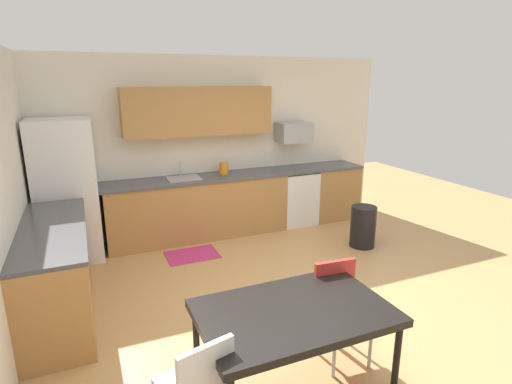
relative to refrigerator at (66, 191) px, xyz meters
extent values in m
plane|color=tan|center=(2.18, -2.22, -0.94)|extent=(12.00, 12.00, 0.00)
cube|color=silver|center=(2.18, 0.43, 0.41)|extent=(5.80, 0.10, 2.70)
cube|color=#AD7A42|center=(1.79, 0.08, -0.49)|extent=(2.73, 0.60, 0.90)
cube|color=#AD7A42|center=(4.17, 0.08, -0.49)|extent=(0.82, 0.60, 0.90)
cube|color=#AD7A42|center=(-0.12, -1.42, -0.49)|extent=(0.60, 2.00, 0.90)
cube|color=#4C4C51|center=(2.18, 0.08, -0.02)|extent=(4.80, 0.64, 0.04)
cube|color=#4C4C51|center=(-0.12, -1.42, -0.02)|extent=(0.64, 2.00, 0.04)
cube|color=#AD7A42|center=(1.88, 0.21, 0.96)|extent=(2.20, 0.34, 0.70)
cube|color=white|center=(0.00, 0.00, 0.00)|extent=(0.76, 0.70, 1.88)
cube|color=white|center=(3.46, 0.08, -0.50)|extent=(0.60, 0.60, 0.88)
cube|color=black|center=(3.46, 0.08, -0.04)|extent=(0.60, 0.60, 0.03)
cube|color=#9EA0A5|center=(3.46, 0.18, 0.58)|extent=(0.54, 0.36, 0.32)
cube|color=#A5A8AD|center=(1.58, 0.08, -0.06)|extent=(0.48, 0.40, 0.14)
cylinder|color=#B2B5BA|center=(1.58, 0.26, 0.10)|extent=(0.02, 0.02, 0.24)
cube|color=black|center=(1.55, -3.40, -0.23)|extent=(1.40, 0.90, 0.06)
cylinder|color=black|center=(2.19, -3.79, -0.60)|extent=(0.05, 0.05, 0.68)
cylinder|color=black|center=(0.91, -3.01, -0.60)|extent=(0.05, 0.05, 0.68)
cylinder|color=black|center=(2.19, -3.01, -0.60)|extent=(0.05, 0.05, 0.68)
cube|color=red|center=(2.13, -3.21, -0.49)|extent=(0.43, 0.43, 0.05)
cube|color=red|center=(2.14, -3.03, -0.29)|extent=(0.38, 0.07, 0.40)
cylinder|color=#B2B2B7|center=(1.94, -3.36, -0.73)|extent=(0.03, 0.03, 0.42)
cylinder|color=#B2B2B7|center=(2.28, -3.39, -0.73)|extent=(0.03, 0.03, 0.42)
cylinder|color=#B2B2B7|center=(1.97, -3.03, -0.73)|extent=(0.03, 0.03, 0.42)
cylinder|color=#B2B2B7|center=(2.31, -3.05, -0.73)|extent=(0.03, 0.03, 0.42)
cube|color=white|center=(0.79, -3.70, -0.29)|extent=(0.38, 0.13, 0.40)
cylinder|color=black|center=(3.86, -1.23, -0.64)|extent=(0.36, 0.36, 0.60)
cube|color=#CC3372|center=(1.50, -0.57, -0.93)|extent=(0.70, 0.50, 0.01)
cylinder|color=orange|center=(2.22, 0.13, 0.08)|extent=(0.14, 0.14, 0.20)
camera|label=1|loc=(0.25, -5.71, 1.41)|focal=28.67mm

